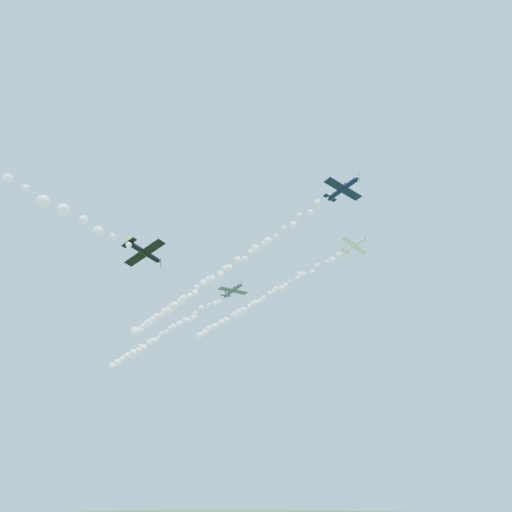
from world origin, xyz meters
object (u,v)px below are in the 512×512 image
Objects in this scene: plane_white at (354,245)px; plane_navy at (343,189)px; plane_grey at (233,290)px; plane_black at (144,252)px.

plane_white is 0.86× the size of plane_navy.
plane_grey is at bearing -132.71° from plane_white.
plane_grey is (-23.43, -13.71, -9.42)m from plane_white.
plane_white reaches higher than plane_navy.
plane_navy is 1.11× the size of plane_grey.
plane_white is 50.62m from plane_black.
plane_navy is at bearing 0.21° from plane_grey.
plane_white is 24.10m from plane_navy.
plane_white is at bearing 45.63° from plane_grey.
plane_white reaches higher than plane_grey.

